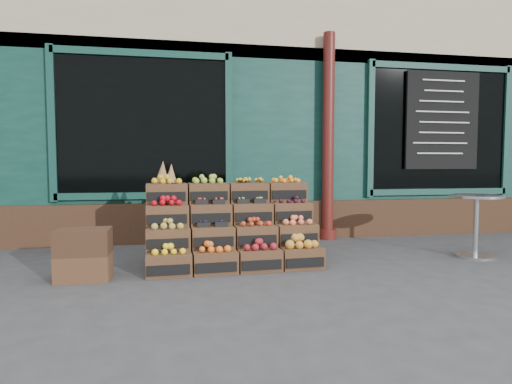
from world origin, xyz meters
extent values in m
plane|color=#38383A|center=(0.00, 0.00, 0.00)|extent=(60.00, 60.00, 0.00)
cube|color=#103931|center=(0.00, 5.20, 2.40)|extent=(12.00, 6.00, 4.80)
cube|color=#103931|center=(0.00, 2.25, 1.50)|extent=(12.00, 0.12, 3.00)
cube|color=#3A2417|center=(0.00, 2.18, 0.30)|extent=(12.00, 0.18, 0.60)
cube|color=black|center=(-1.60, 2.18, 1.75)|extent=(2.40, 0.06, 2.00)
cube|color=black|center=(3.20, 2.18, 1.75)|extent=(2.40, 0.06, 2.00)
cylinder|color=#4F1612|center=(1.20, 2.05, 1.60)|extent=(0.18, 0.18, 3.20)
cube|color=black|center=(3.20, 2.10, 1.90)|extent=(1.30, 0.04, 1.60)
cube|color=#4E321E|center=(-1.23, 0.26, 0.12)|extent=(0.49, 0.35, 0.24)
cube|color=black|center=(-1.22, 0.09, 0.10)|extent=(0.44, 0.03, 0.11)
cube|color=yellow|center=(-1.23, 0.26, 0.28)|extent=(0.39, 0.27, 0.08)
cube|color=#4E321E|center=(-0.74, 0.28, 0.12)|extent=(0.49, 0.35, 0.24)
cube|color=black|center=(-0.73, 0.11, 0.10)|extent=(0.44, 0.03, 0.11)
cube|color=orange|center=(-0.74, 0.28, 0.28)|extent=(0.39, 0.27, 0.08)
cube|color=#4E321E|center=(-0.24, 0.30, 0.12)|extent=(0.49, 0.35, 0.24)
cube|color=black|center=(-0.23, 0.13, 0.10)|extent=(0.44, 0.03, 0.11)
cube|color=maroon|center=(-0.24, 0.30, 0.28)|extent=(0.39, 0.27, 0.09)
cube|color=#4E321E|center=(0.25, 0.32, 0.12)|extent=(0.49, 0.35, 0.24)
cube|color=black|center=(0.26, 0.15, 0.10)|extent=(0.44, 0.03, 0.11)
cube|color=#C3832A|center=(0.25, 0.32, 0.29)|extent=(0.39, 0.27, 0.11)
cube|color=#4E321E|center=(-1.24, 0.47, 0.36)|extent=(0.49, 0.35, 0.24)
cube|color=black|center=(-1.23, 0.29, 0.33)|extent=(0.44, 0.03, 0.11)
cube|color=#A2973D|center=(-1.24, 0.47, 0.52)|extent=(0.39, 0.27, 0.08)
cube|color=#4E321E|center=(-0.74, 0.49, 0.36)|extent=(0.49, 0.35, 0.24)
cube|color=black|center=(-0.74, 0.31, 0.33)|extent=(0.44, 0.03, 0.11)
cube|color=#1D1845|center=(-0.74, 0.49, 0.49)|extent=(0.39, 0.27, 0.03)
cube|color=#4E321E|center=(-0.25, 0.51, 0.36)|extent=(0.49, 0.35, 0.24)
cube|color=black|center=(-0.24, 0.33, 0.33)|extent=(0.44, 0.03, 0.11)
cube|color=#AD3119|center=(-0.25, 0.51, 0.51)|extent=(0.39, 0.27, 0.07)
cube|color=#4E321E|center=(0.24, 0.52, 0.36)|extent=(0.49, 0.35, 0.24)
cube|color=black|center=(0.25, 0.35, 0.33)|extent=(0.44, 0.03, 0.11)
cube|color=#EC6D4A|center=(0.24, 0.52, 0.51)|extent=(0.39, 0.27, 0.08)
cube|color=#4E321E|center=(-1.25, 0.67, 0.60)|extent=(0.49, 0.35, 0.24)
cube|color=black|center=(-1.24, 0.49, 0.57)|extent=(0.44, 0.03, 0.11)
cube|color=#A60711|center=(-1.25, 0.67, 0.75)|extent=(0.39, 0.27, 0.08)
cube|color=#4E321E|center=(-0.75, 0.69, 0.60)|extent=(0.49, 0.35, 0.24)
cube|color=black|center=(-0.74, 0.51, 0.57)|extent=(0.44, 0.03, 0.11)
cube|color=#B1271F|center=(-0.75, 0.69, 0.73)|extent=(0.39, 0.27, 0.03)
cube|color=#4E321E|center=(-0.26, 0.71, 0.60)|extent=(0.49, 0.35, 0.24)
cube|color=black|center=(-0.25, 0.53, 0.57)|extent=(0.44, 0.03, 0.11)
cube|color=#8EB34F|center=(-0.26, 0.71, 0.73)|extent=(0.39, 0.27, 0.03)
cube|color=#4E321E|center=(0.24, 0.73, 0.60)|extent=(0.49, 0.35, 0.24)
cube|color=black|center=(0.24, 0.55, 0.57)|extent=(0.44, 0.03, 0.11)
cube|color=black|center=(0.24, 0.73, 0.74)|extent=(0.39, 0.27, 0.06)
cube|color=#4E321E|center=(-1.25, 0.87, 0.83)|extent=(0.49, 0.35, 0.24)
cube|color=black|center=(-1.25, 0.69, 0.81)|extent=(0.44, 0.03, 0.11)
cube|color=gold|center=(-1.25, 0.87, 0.99)|extent=(0.39, 0.27, 0.08)
cube|color=#4E321E|center=(-0.76, 0.89, 0.83)|extent=(0.49, 0.35, 0.24)
cube|color=black|center=(-0.75, 0.71, 0.81)|extent=(0.44, 0.03, 0.11)
cube|color=#88AB34|center=(-0.76, 0.89, 0.99)|extent=(0.39, 0.27, 0.08)
cube|color=#4E321E|center=(-0.27, 0.91, 0.83)|extent=(0.49, 0.35, 0.24)
cube|color=black|center=(-0.26, 0.73, 0.81)|extent=(0.44, 0.03, 0.11)
cube|color=gold|center=(-0.27, 0.91, 0.99)|extent=(0.39, 0.27, 0.07)
cube|color=#4E321E|center=(0.23, 0.93, 0.83)|extent=(0.49, 0.35, 0.24)
cube|color=black|center=(0.24, 0.75, 0.81)|extent=(0.44, 0.03, 0.11)
cube|color=orange|center=(0.23, 0.93, 0.99)|extent=(0.39, 0.27, 0.06)
cube|color=#3A2417|center=(-0.50, 0.50, 0.12)|extent=(1.97, 0.41, 0.24)
cube|color=#3A2417|center=(-0.50, 0.70, 0.24)|extent=(1.97, 0.41, 0.48)
cube|color=#3A2417|center=(-0.51, 0.90, 0.36)|extent=(1.97, 0.41, 0.71)
cone|color=olive|center=(-1.30, 0.87, 1.09)|extent=(0.16, 0.16, 0.27)
cone|color=olive|center=(-1.20, 0.91, 1.07)|extent=(0.15, 0.15, 0.24)
cube|color=#4E321E|center=(-2.08, 0.24, 0.13)|extent=(0.53, 0.37, 0.26)
cube|color=#3A2417|center=(-2.08, 0.24, 0.39)|extent=(0.53, 0.37, 0.26)
cylinder|color=silver|center=(2.59, 0.43, 0.02)|extent=(0.46, 0.46, 0.03)
cylinder|color=silver|center=(2.59, 0.43, 0.39)|extent=(0.06, 0.06, 0.76)
cylinder|color=silver|center=(2.59, 0.43, 0.78)|extent=(0.63, 0.63, 0.03)
imported|color=#1E6B2A|center=(-1.93, 2.65, 1.00)|extent=(0.78, 0.57, 1.99)
camera|label=1|loc=(-1.14, -4.33, 1.19)|focal=30.00mm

